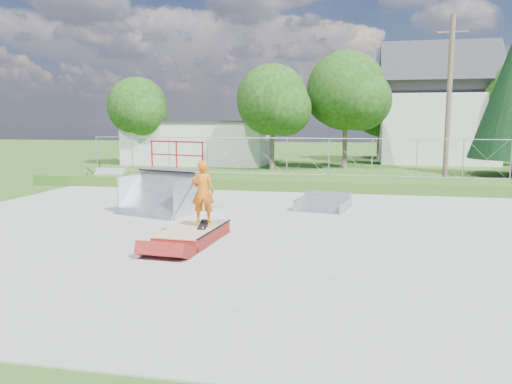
% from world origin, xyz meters
% --- Properties ---
extents(ground, '(120.00, 120.00, 0.00)m').
position_xyz_m(ground, '(0.00, 0.00, 0.00)').
color(ground, '#345A19').
rests_on(ground, ground).
extents(concrete_pad, '(20.00, 16.00, 0.04)m').
position_xyz_m(concrete_pad, '(0.00, 0.00, 0.02)').
color(concrete_pad, gray).
rests_on(concrete_pad, ground).
extents(grass_berm, '(24.00, 3.00, 0.50)m').
position_xyz_m(grass_berm, '(0.00, 9.50, 0.25)').
color(grass_berm, '#345A19').
rests_on(grass_berm, ground).
extents(grind_box, '(1.36, 2.55, 0.37)m').
position_xyz_m(grind_box, '(-0.78, -1.28, 0.18)').
color(grind_box, maroon).
rests_on(grind_box, concrete_pad).
extents(quarter_pipe, '(2.90, 2.66, 2.40)m').
position_xyz_m(quarter_pipe, '(-3.16, 2.26, 1.20)').
color(quarter_pipe, gray).
rests_on(quarter_pipe, concrete_pad).
extents(flat_bank_ramp, '(1.98, 2.06, 0.51)m').
position_xyz_m(flat_bank_ramp, '(2.19, 4.04, 0.26)').
color(flat_bank_ramp, gray).
rests_on(flat_bank_ramp, concrete_pad).
extents(skateboard, '(0.33, 0.82, 0.13)m').
position_xyz_m(skateboard, '(-0.57, -1.08, 0.41)').
color(skateboard, black).
rests_on(skateboard, grind_box).
extents(skater, '(0.64, 0.47, 1.61)m').
position_xyz_m(skater, '(-0.57, -1.08, 1.22)').
color(skater, '#CD5F11').
rests_on(skater, grind_box).
extents(concrete_stairs, '(1.50, 1.60, 0.80)m').
position_xyz_m(concrete_stairs, '(-8.50, 8.70, 0.40)').
color(concrete_stairs, gray).
rests_on(concrete_stairs, ground).
extents(chain_link_fence, '(20.00, 0.06, 1.80)m').
position_xyz_m(chain_link_fence, '(0.00, 10.50, 1.40)').
color(chain_link_fence, '#A0A3A9').
rests_on(chain_link_fence, grass_berm).
extents(utility_building_flat, '(10.00, 6.00, 3.00)m').
position_xyz_m(utility_building_flat, '(-8.00, 22.00, 1.50)').
color(utility_building_flat, silver).
rests_on(utility_building_flat, ground).
extents(gable_house, '(8.40, 6.08, 8.94)m').
position_xyz_m(gable_house, '(9.00, 26.00, 3.84)').
color(gable_house, silver).
rests_on(gable_house, ground).
extents(utility_pole, '(0.24, 0.24, 8.00)m').
position_xyz_m(utility_pole, '(7.50, 12.00, 4.00)').
color(utility_pole, brown).
rests_on(utility_pole, ground).
extents(tree_left_near, '(4.76, 4.48, 6.65)m').
position_xyz_m(tree_left_near, '(-1.75, 17.83, 4.24)').
color(tree_left_near, brown).
rests_on(tree_left_near, ground).
extents(tree_center, '(5.44, 5.12, 7.60)m').
position_xyz_m(tree_center, '(2.78, 19.81, 4.85)').
color(tree_center, brown).
rests_on(tree_center, ground).
extents(tree_left_far, '(4.42, 4.16, 6.18)m').
position_xyz_m(tree_left_far, '(-11.77, 19.85, 3.94)').
color(tree_left_far, brown).
rests_on(tree_left_far, ground).
extents(tree_back_mid, '(4.08, 3.84, 5.70)m').
position_xyz_m(tree_back_mid, '(5.21, 27.86, 3.63)').
color(tree_back_mid, brown).
rests_on(tree_back_mid, ground).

